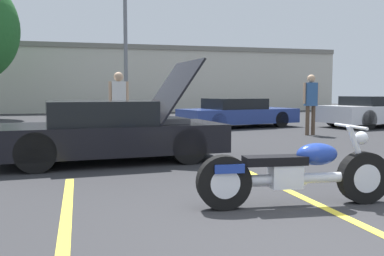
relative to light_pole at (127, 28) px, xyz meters
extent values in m
plane|color=#2D2D30|center=(-0.20, -17.31, -4.32)|extent=(80.00, 80.00, 0.00)
cube|color=yellow|center=(-2.44, -16.41, -4.31)|extent=(0.12, 5.18, 0.01)
cube|color=yellow|center=(0.43, -16.41, -4.31)|extent=(0.12, 5.18, 0.01)
cube|color=beige|center=(-0.20, 9.36, -2.12)|extent=(32.00, 4.00, 4.40)
cube|color=slate|center=(-0.20, 9.36, -0.07)|extent=(32.00, 4.20, 0.30)
cylinder|color=slate|center=(-0.08, 0.00, -0.38)|extent=(0.18, 0.18, 7.87)
cylinder|color=black|center=(1.00, -16.17, -4.01)|extent=(0.63, 0.21, 0.62)
cylinder|color=black|center=(-0.72, -16.01, -4.01)|extent=(0.63, 0.21, 0.62)
cylinder|color=silver|center=(1.00, -16.17, -4.01)|extent=(0.35, 0.20, 0.34)
cylinder|color=silver|center=(-0.72, -16.01, -4.01)|extent=(0.35, 0.20, 0.34)
cylinder|color=silver|center=(0.14, -16.09, -3.99)|extent=(1.47, 0.25, 0.12)
cube|color=silver|center=(0.01, -16.08, -3.95)|extent=(0.38, 0.27, 0.28)
ellipsoid|color=navy|center=(0.40, -16.11, -3.71)|extent=(0.52, 0.32, 0.26)
cube|color=black|center=(-0.12, -16.07, -3.77)|extent=(0.74, 0.32, 0.10)
cube|color=navy|center=(-0.67, -16.02, -3.84)|extent=(0.36, 0.25, 0.10)
cylinder|color=silver|center=(0.91, -16.16, -3.69)|extent=(0.31, 0.10, 0.62)
cylinder|color=silver|center=(0.81, -16.15, -3.39)|extent=(0.10, 0.70, 0.04)
sphere|color=silver|center=(0.95, -16.16, -3.53)|extent=(0.16, 0.16, 0.16)
cylinder|color=silver|center=(-0.24, -15.95, -4.05)|extent=(1.12, 0.19, 0.09)
cube|color=black|center=(-1.73, -12.21, -3.86)|extent=(4.42, 2.23, 0.53)
cube|color=black|center=(-1.90, -12.23, -3.38)|extent=(2.06, 1.85, 0.44)
cylinder|color=black|center=(-0.34, -12.94, -3.98)|extent=(0.70, 0.27, 0.68)
cylinder|color=black|center=(-0.47, -11.27, -3.98)|extent=(0.70, 0.27, 0.68)
cylinder|color=black|center=(-2.99, -13.15, -3.98)|extent=(0.70, 0.27, 0.68)
cylinder|color=black|center=(-3.12, -11.48, -3.98)|extent=(0.70, 0.27, 0.68)
cube|color=black|center=(-0.51, -12.11, -2.99)|extent=(1.03, 1.81, 1.25)
cube|color=#4C4C51|center=(-0.55, -12.12, -3.64)|extent=(0.68, 1.08, 0.28)
cube|color=silver|center=(8.71, -6.62, -3.81)|extent=(4.52, 2.47, 0.63)
cube|color=black|center=(8.54, -6.65, -3.32)|extent=(2.15, 1.96, 0.34)
cylinder|color=black|center=(7.51, -7.64, -3.96)|extent=(0.73, 0.32, 0.71)
cylinder|color=black|center=(7.27, -5.98, -3.96)|extent=(0.73, 0.32, 0.71)
cube|color=navy|center=(3.56, -5.35, -3.88)|extent=(4.68, 2.70, 0.53)
cube|color=black|center=(3.38, -5.39, -3.42)|extent=(2.28, 2.03, 0.39)
cylinder|color=black|center=(5.06, -5.87, -4.02)|extent=(0.64, 0.34, 0.60)
cylinder|color=black|center=(4.73, -4.28, -4.02)|extent=(0.64, 0.34, 0.60)
cylinder|color=black|center=(2.39, -6.43, -4.02)|extent=(0.64, 0.34, 0.60)
cylinder|color=black|center=(2.06, -4.84, -4.02)|extent=(0.64, 0.34, 0.60)
cylinder|color=brown|center=(4.52, -8.74, -3.87)|extent=(0.12, 0.12, 0.90)
cylinder|color=brown|center=(4.72, -8.74, -3.87)|extent=(0.12, 0.12, 0.90)
cube|color=#335B93|center=(4.62, -8.74, -3.06)|extent=(0.36, 0.20, 0.71)
cylinder|color=tan|center=(4.40, -8.74, -3.02)|extent=(0.08, 0.08, 0.64)
cylinder|color=tan|center=(4.84, -8.74, -3.02)|extent=(0.08, 0.08, 0.64)
sphere|color=tan|center=(4.62, -8.74, -2.58)|extent=(0.24, 0.24, 0.24)
cylinder|color=#333338|center=(-1.37, -9.27, -3.87)|extent=(0.12, 0.12, 0.89)
cylinder|color=#333338|center=(-1.17, -9.27, -3.87)|extent=(0.12, 0.12, 0.89)
cube|color=white|center=(-1.27, -9.27, -3.07)|extent=(0.36, 0.20, 0.71)
cylinder|color=tan|center=(-1.49, -9.27, -3.03)|extent=(0.08, 0.08, 0.64)
cylinder|color=tan|center=(-1.05, -9.27, -3.03)|extent=(0.08, 0.08, 0.64)
sphere|color=tan|center=(-1.27, -9.27, -2.59)|extent=(0.24, 0.24, 0.24)
camera|label=1|loc=(-2.28, -20.51, -2.99)|focal=40.00mm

